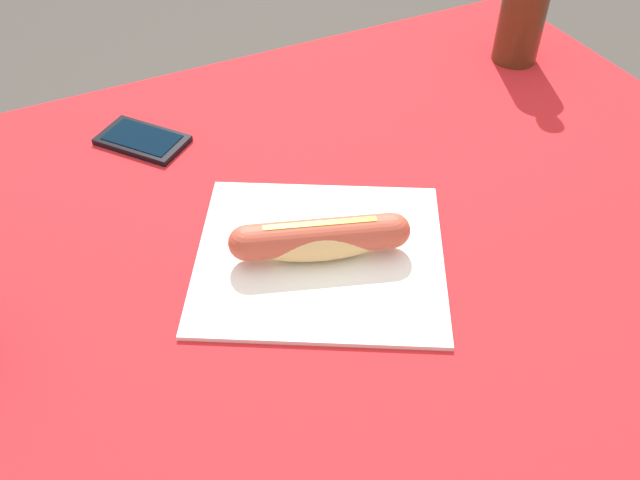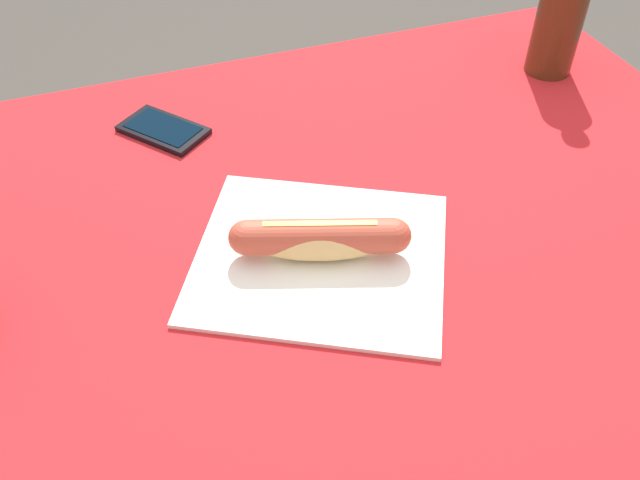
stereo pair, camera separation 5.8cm
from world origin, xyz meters
The scene contains 5 objects.
dining_table centered at (0.00, 0.00, 0.64)m, with size 1.22×0.86×0.77m.
paper_wrapper centered at (0.03, 0.06, 0.77)m, with size 0.29×0.26×0.01m, color white.
hot_dog centered at (0.03, 0.06, 0.80)m, with size 0.20×0.10×0.05m.
cell_phone centered at (0.15, -0.26, 0.78)m, with size 0.13×0.14×0.01m.
soda_bottle centered at (-0.47, -0.23, 0.87)m, with size 0.07×0.07×0.22m.
Camera 2 is at (0.22, 0.58, 1.34)m, focal length 37.88 mm.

